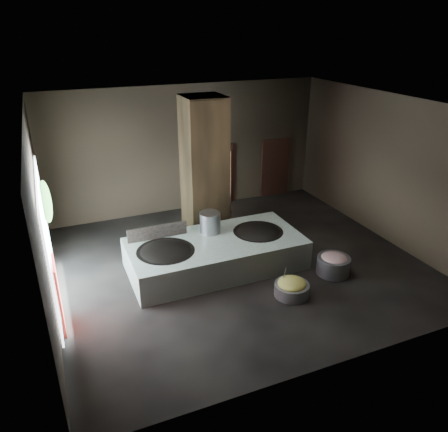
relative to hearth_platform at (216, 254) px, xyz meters
name	(u,v)px	position (x,y,z in m)	size (l,w,h in m)	color
floor	(238,264)	(0.67, -0.06, -0.47)	(10.00, 9.00, 0.10)	black
ceiling	(241,104)	(0.67, -0.06, 4.13)	(10.00, 9.00, 0.10)	black
back_wall	(186,149)	(0.67, 4.49, 1.83)	(10.00, 0.10, 4.50)	black
front_wall	(343,272)	(0.67, -4.61, 1.83)	(10.00, 0.10, 4.50)	black
left_wall	(38,221)	(-4.38, -0.06, 1.83)	(0.10, 9.00, 4.50)	black
right_wall	(387,168)	(5.72, -0.06, 1.83)	(0.10, 9.00, 4.50)	black
pillar	(204,171)	(0.37, 1.84, 1.83)	(1.20, 1.20, 4.50)	black
hearth_platform	(216,254)	(0.00, 0.00, 0.00)	(4.86, 2.32, 0.84)	silver
platform_cap	(216,241)	(0.00, 0.00, 0.39)	(4.75, 2.28, 0.03)	black
wok_left	(166,254)	(-1.45, -0.05, 0.33)	(1.53, 1.53, 0.42)	black
wok_left_rim	(166,252)	(-1.45, -0.05, 0.40)	(1.56, 1.56, 0.05)	black
wok_right	(258,234)	(1.35, 0.05, 0.33)	(1.43, 1.43, 0.40)	black
wok_right_rim	(258,232)	(1.35, 0.05, 0.40)	(1.46, 1.46, 0.05)	black
stock_pot	(210,223)	(0.05, 0.55, 0.71)	(0.59, 0.59, 0.63)	gray
splash_guard	(157,232)	(-1.45, 0.75, 0.61)	(1.69, 0.06, 0.42)	black
cook	(224,205)	(1.27, 2.38, 0.37)	(0.58, 0.37, 1.59)	#995A4E
veg_basin	(292,290)	(1.26, -2.07, -0.26)	(0.89, 0.89, 0.33)	gray
veg_fill	(292,283)	(1.26, -2.07, -0.07)	(0.73, 0.73, 0.22)	#8CB256
ladle	(284,275)	(1.11, -1.92, 0.13)	(0.03, 0.03, 0.70)	gray
meat_basin	(333,265)	(2.87, -1.59, -0.17)	(0.91, 0.91, 0.50)	gray
meat_fill	(334,259)	(2.87, -1.59, 0.03)	(0.75, 0.75, 0.29)	#B66D70
doorway_near	(219,176)	(1.87, 4.39, 0.68)	(1.18, 0.08, 2.38)	black
doorway_near_glow	(220,178)	(1.89, 4.29, 0.63)	(0.83, 0.04, 1.97)	#8C6647
doorway_far	(275,168)	(4.27, 4.39, 0.68)	(1.18, 0.08, 2.38)	black
doorway_far_glow	(271,168)	(4.22, 4.61, 0.63)	(0.86, 0.04, 2.03)	#8C6647
left_opening	(47,241)	(-4.28, 0.14, 1.18)	(0.04, 4.20, 3.10)	white
pavilion_sliver	(59,296)	(-4.21, -1.16, 0.43)	(0.05, 0.90, 1.70)	maroon
tree_silhouette	(46,202)	(-4.18, 1.24, 1.78)	(0.28, 1.10, 1.10)	#194714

